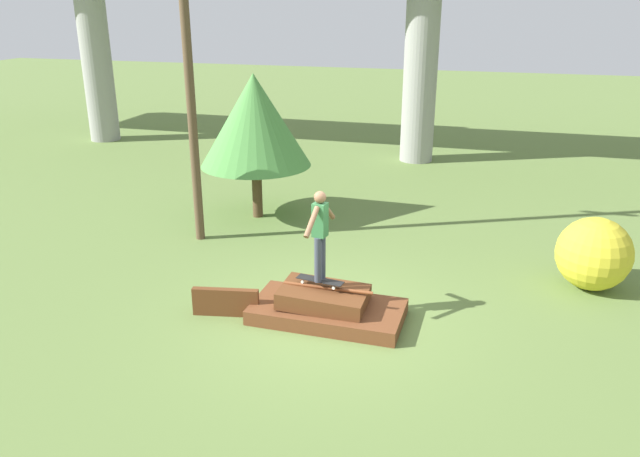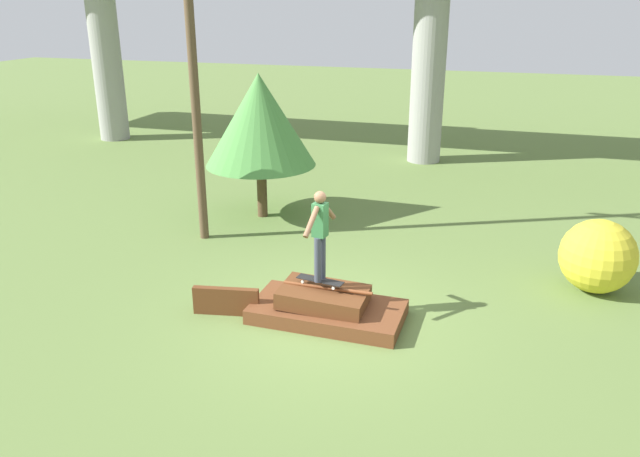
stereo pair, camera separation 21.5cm
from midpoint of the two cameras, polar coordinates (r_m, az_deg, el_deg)
ground_plane at (r=10.93m, az=0.12°, el=-8.20°), size 80.00×80.00×0.00m
scrap_pile at (r=10.83m, az=0.01°, el=-7.17°), size 2.62×1.36×0.61m
scrap_plank_loose at (r=11.05m, az=-9.17°, el=-6.67°), size 1.16×0.33×0.50m
skateboard at (r=10.69m, az=-0.58°, el=-4.77°), size 0.85×0.33×0.09m
skater at (r=10.33m, az=-0.60°, el=-0.14°), size 0.26×1.11×1.58m
utility_pole at (r=13.74m, az=-12.58°, el=16.65°), size 1.30×0.20×8.63m
tree_behind_left at (r=15.31m, az=-6.40°, el=9.79°), size 2.71×2.71×3.56m
bush_yellow_flowering at (r=12.77m, az=23.31°, el=-2.14°), size 1.40×1.40×1.40m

